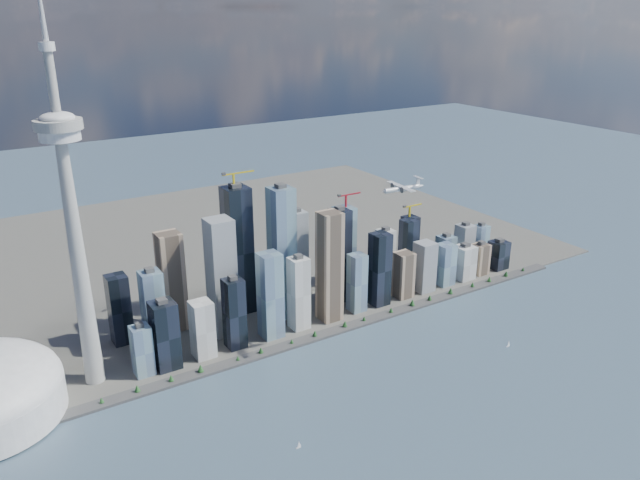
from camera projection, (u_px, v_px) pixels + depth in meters
ground at (410, 428)px, 764.96m from camera, size 4000.00×4000.00×0.00m
seawall at (305, 340)px, 961.88m from camera, size 1100.00×22.00×4.00m
land at (195, 251)px, 1317.79m from camera, size 1400.00×900.00×3.00m
shoreline_trees at (305, 337)px, 959.50m from camera, size 960.53×7.20×8.80m
skyscraper_cluster at (308, 270)px, 1034.94m from camera, size 736.00×142.00×241.69m
needle_tower at (72, 220)px, 776.67m from camera, size 56.00×56.00×550.50m
airplane at (403, 188)px, 841.36m from camera, size 66.67×59.02×16.25m
sailboat_west at (299, 446)px, 729.80m from camera, size 7.00×2.07×9.73m
sailboat_east at (508, 344)px, 947.94m from camera, size 7.63×2.51×10.57m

